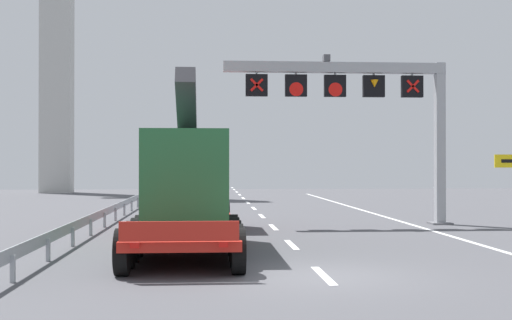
# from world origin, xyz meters

# --- Properties ---
(ground) EXTENTS (112.00, 112.00, 0.00)m
(ground) POSITION_xyz_m (0.00, 0.00, 0.00)
(ground) COLOR #4C4C51
(lane_markings) EXTENTS (0.20, 68.69, 0.01)m
(lane_markings) POSITION_xyz_m (0.15, 27.05, 0.01)
(lane_markings) COLOR silver
(lane_markings) RESTS_ON ground
(edge_line_right) EXTENTS (0.20, 63.00, 0.01)m
(edge_line_right) POSITION_xyz_m (6.20, 12.00, 0.01)
(edge_line_right) COLOR silver
(edge_line_right) RESTS_ON ground
(overhead_lane_gantry) EXTENTS (9.87, 0.90, 7.31)m
(overhead_lane_gantry) POSITION_xyz_m (4.23, 13.05, 5.58)
(overhead_lane_gantry) COLOR #9EA0A5
(overhead_lane_gantry) RESTS_ON ground
(heavy_haul_truck_red) EXTENTS (3.02, 14.06, 5.30)m
(heavy_haul_truck_red) POSITION_xyz_m (-3.15, 7.74, 1.99)
(heavy_haul_truck_red) COLOR red
(heavy_haul_truck_red) RESTS_ON ground
(guardrail_left) EXTENTS (0.13, 29.10, 0.76)m
(guardrail_left) POSITION_xyz_m (-6.84, 12.55, 0.56)
(guardrail_left) COLOR #999EA3
(guardrail_left) RESTS_ON ground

